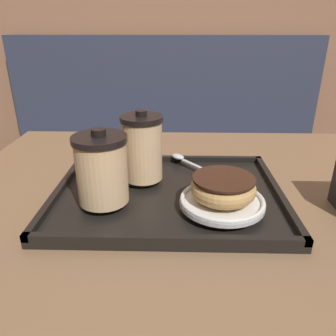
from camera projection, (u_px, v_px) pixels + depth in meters
booth_bench at (164, 184)px, 1.63m from camera, size 1.46×0.44×1.00m
cafe_table at (182, 257)px, 0.73m from camera, size 0.98×0.79×0.73m
serving_tray at (168, 195)px, 0.64m from camera, size 0.43×0.33×0.02m
coffee_cup_front at (102, 169)px, 0.56m from camera, size 0.09×0.09×0.13m
coffee_cup_rear at (142, 147)px, 0.64m from camera, size 0.08×0.08×0.14m
plate_with_chocolate_donut at (222, 201)px, 0.57m from camera, size 0.15×0.15×0.01m
donut_chocolate_glazed at (223, 188)px, 0.56m from camera, size 0.11×0.11×0.04m
spoon at (183, 159)px, 0.75m from camera, size 0.10×0.12×0.01m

